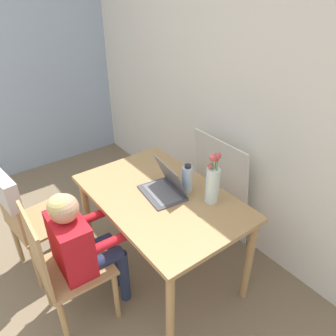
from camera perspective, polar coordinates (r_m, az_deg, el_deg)
The scene contains 9 objects.
wall_back at distance 2.37m, azimuth 15.82°, elevation 12.11°, with size 6.40×0.05×2.50m.
dining_table at distance 2.21m, azimuth -1.20°, elevation -6.64°, with size 1.15×0.75×0.71m.
chair_occupied at distance 2.14m, azimuth -17.74°, elevation -16.21°, with size 0.42×0.42×0.89m.
chair_spare at distance 2.45m, azimuth -24.37°, elevation -6.30°, with size 0.44×0.47×0.90m.
person_seated at distance 2.06m, azimuth -15.06°, elevation -12.25°, with size 0.34×0.43×0.96m.
laptop at distance 2.15m, azimuth -0.40°, elevation -3.18°, with size 0.33×0.27×0.22m.
flower_vase at distance 2.04m, azimuth 7.78°, elevation -2.41°, with size 0.09×0.09×0.35m.
water_bottle at distance 2.15m, azimuth 3.39°, elevation -1.89°, with size 0.07×0.07×0.20m.
cardboard_panel at distance 2.73m, azimuth 9.22°, elevation -3.39°, with size 0.56×0.14×0.90m.
Camera 1 is at (1.34, 0.42, 1.98)m, focal length 35.00 mm.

